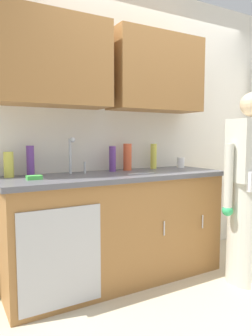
{
  "coord_description": "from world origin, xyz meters",
  "views": [
    {
      "loc": [
        -1.82,
        -1.69,
        1.25
      ],
      "look_at": [
        -0.54,
        0.55,
        1.0
      ],
      "focal_mm": 33.89,
      "sensor_mm": 36.0,
      "label": 1
    }
  ],
  "objects_px": {
    "bottle_dish_liquid": "(9,165)",
    "cup_by_sink": "(181,163)",
    "bottle_soap": "(113,159)",
    "person_at_sink": "(249,203)",
    "knife_on_counter": "(141,173)",
    "sponge": "(34,177)",
    "bottle_water_tall": "(127,157)",
    "bottle_water_short": "(30,161)",
    "bottle_cleaner_spray": "(154,156)",
    "sink": "(81,177)"
  },
  "relations": [
    {
      "from": "bottle_water_tall",
      "to": "bottle_cleaner_spray",
      "type": "height_order",
      "value": "bottle_water_tall"
    },
    {
      "from": "bottle_soap",
      "to": "sponge",
      "type": "height_order",
      "value": "bottle_soap"
    },
    {
      "from": "bottle_soap",
      "to": "bottle_water_short",
      "type": "height_order",
      "value": "bottle_water_short"
    },
    {
      "from": "bottle_dish_liquid",
      "to": "sponge",
      "type": "relative_size",
      "value": 1.81
    },
    {
      "from": "bottle_water_tall",
      "to": "cup_by_sink",
      "type": "height_order",
      "value": "bottle_water_tall"
    },
    {
      "from": "bottle_dish_liquid",
      "to": "bottle_water_short",
      "type": "relative_size",
      "value": 0.81
    },
    {
      "from": "sink",
      "to": "bottle_water_short",
      "type": "height_order",
      "value": "sink"
    },
    {
      "from": "sponge",
      "to": "bottle_cleaner_spray",
      "type": "bearing_deg",
      "value": 10.56
    },
    {
      "from": "bottle_cleaner_spray",
      "to": "cup_by_sink",
      "type": "height_order",
      "value": "bottle_cleaner_spray"
    },
    {
      "from": "person_at_sink",
      "to": "bottle_soap",
      "type": "distance_m",
      "value": 1.24
    },
    {
      "from": "bottle_dish_liquid",
      "to": "bottle_water_tall",
      "type": "bearing_deg",
      "value": -0.09
    },
    {
      "from": "cup_by_sink",
      "to": "bottle_water_tall",
      "type": "bearing_deg",
      "value": 173.55
    },
    {
      "from": "person_at_sink",
      "to": "cup_by_sink",
      "type": "height_order",
      "value": "person_at_sink"
    },
    {
      "from": "bottle_dish_liquid",
      "to": "cup_by_sink",
      "type": "height_order",
      "value": "bottle_dish_liquid"
    },
    {
      "from": "bottle_soap",
      "to": "knife_on_counter",
      "type": "distance_m",
      "value": 0.33
    },
    {
      "from": "sink",
      "to": "cup_by_sink",
      "type": "height_order",
      "value": "sink"
    },
    {
      "from": "sink",
      "to": "bottle_soap",
      "type": "height_order",
      "value": "sink"
    },
    {
      "from": "person_at_sink",
      "to": "bottle_water_short",
      "type": "relative_size",
      "value": 6.64
    },
    {
      "from": "bottle_soap",
      "to": "person_at_sink",
      "type": "bearing_deg",
      "value": -40.39
    },
    {
      "from": "bottle_water_tall",
      "to": "knife_on_counter",
      "type": "bearing_deg",
      "value": -98.17
    },
    {
      "from": "person_at_sink",
      "to": "sponge",
      "type": "relative_size",
      "value": 14.73
    },
    {
      "from": "bottle_cleaner_spray",
      "to": "bottle_water_tall",
      "type": "bearing_deg",
      "value": -179.69
    },
    {
      "from": "sink",
      "to": "bottle_water_short",
      "type": "bearing_deg",
      "value": 152.61
    },
    {
      "from": "bottle_water_short",
      "to": "knife_on_counter",
      "type": "height_order",
      "value": "bottle_water_short"
    },
    {
      "from": "person_at_sink",
      "to": "knife_on_counter",
      "type": "relative_size",
      "value": 6.75
    },
    {
      "from": "knife_on_counter",
      "to": "cup_by_sink",
      "type": "bearing_deg",
      "value": -152.89
    },
    {
      "from": "bottle_dish_liquid",
      "to": "cup_by_sink",
      "type": "distance_m",
      "value": 1.65
    },
    {
      "from": "cup_by_sink",
      "to": "sponge",
      "type": "height_order",
      "value": "cup_by_sink"
    },
    {
      "from": "knife_on_counter",
      "to": "person_at_sink",
      "type": "bearing_deg",
      "value": 154.49
    },
    {
      "from": "bottle_water_tall",
      "to": "bottle_water_short",
      "type": "bearing_deg",
      "value": 179.68
    },
    {
      "from": "bottle_cleaner_spray",
      "to": "knife_on_counter",
      "type": "xyz_separation_m",
      "value": [
        -0.34,
        -0.31,
        -0.12
      ]
    },
    {
      "from": "person_at_sink",
      "to": "bottle_dish_liquid",
      "type": "relative_size",
      "value": 8.16
    },
    {
      "from": "bottle_cleaner_spray",
      "to": "knife_on_counter",
      "type": "bearing_deg",
      "value": -137.94
    },
    {
      "from": "bottle_water_short",
      "to": "cup_by_sink",
      "type": "relative_size",
      "value": 2.31
    },
    {
      "from": "bottle_soap",
      "to": "bottle_dish_liquid",
      "type": "bearing_deg",
      "value": 178.7
    },
    {
      "from": "cup_by_sink",
      "to": "bottle_dish_liquid",
      "type": "bearing_deg",
      "value": 177.64
    },
    {
      "from": "knife_on_counter",
      "to": "sponge",
      "type": "xyz_separation_m",
      "value": [
        -0.88,
        0.08,
        0.01
      ]
    },
    {
      "from": "bottle_water_tall",
      "to": "person_at_sink",
      "type": "bearing_deg",
      "value": -46.93
    },
    {
      "from": "bottle_water_short",
      "to": "knife_on_counter",
      "type": "relative_size",
      "value": 1.02
    },
    {
      "from": "bottle_dish_liquid",
      "to": "bottle_cleaner_spray",
      "type": "xyz_separation_m",
      "value": [
        1.36,
        -0.0,
        0.02
      ]
    },
    {
      "from": "cup_by_sink",
      "to": "bottle_water_short",
      "type": "bearing_deg",
      "value": 177.25
    },
    {
      "from": "person_at_sink",
      "to": "bottle_dish_liquid",
      "type": "bearing_deg",
      "value": 156.3
    },
    {
      "from": "bottle_soap",
      "to": "bottle_cleaner_spray",
      "type": "height_order",
      "value": "bottle_cleaner_spray"
    },
    {
      "from": "person_at_sink",
      "to": "bottle_cleaner_spray",
      "type": "height_order",
      "value": "person_at_sink"
    },
    {
      "from": "sponge",
      "to": "bottle_dish_liquid",
      "type": "bearing_deg",
      "value": 121.27
    },
    {
      "from": "bottle_water_short",
      "to": "person_at_sink",
      "type": "bearing_deg",
      "value": -25.92
    },
    {
      "from": "person_at_sink",
      "to": "bottle_soap",
      "type": "height_order",
      "value": "person_at_sink"
    },
    {
      "from": "bottle_dish_liquid",
      "to": "knife_on_counter",
      "type": "bearing_deg",
      "value": -16.87
    },
    {
      "from": "person_at_sink",
      "to": "bottle_water_short",
      "type": "bearing_deg",
      "value": 154.08
    },
    {
      "from": "bottle_water_tall",
      "to": "bottle_cleaner_spray",
      "type": "bearing_deg",
      "value": 0.31
    }
  ]
}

